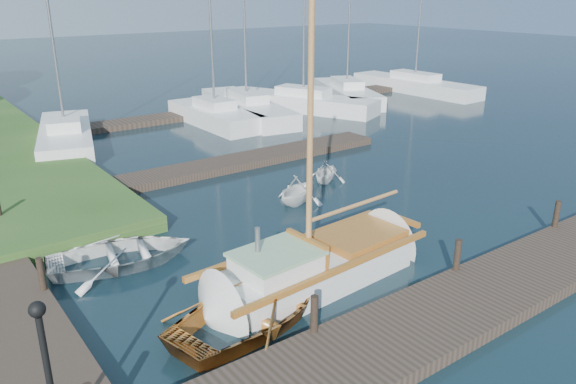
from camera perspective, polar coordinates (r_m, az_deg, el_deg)
ground at (r=16.99m, az=-0.00°, el=-3.81°), size 160.00×160.00×0.00m
near_dock at (r=13.11m, az=16.00°, el=-11.59°), size 18.00×2.20×0.30m
far_dock at (r=23.09m, az=-5.53°, el=2.97°), size 14.00×1.60×0.30m
pontoon at (r=35.05m, az=-2.27°, el=8.88°), size 30.00×1.60×0.30m
mooring_post_1 at (r=11.53m, az=2.69°, el=-12.24°), size 0.16×0.16×0.80m
mooring_post_2 at (r=14.45m, az=16.84°, el=-6.12°), size 0.16×0.16×0.80m
mooring_post_3 at (r=18.03m, az=25.63°, el=-2.03°), size 0.16×0.16×0.80m
mooring_post_4 at (r=14.14m, az=-23.77°, el=-7.62°), size 0.16×0.16×0.80m
lamp_post at (r=9.12m, az=-23.46°, el=-14.91°), size 0.24×0.24×2.44m
sailboat at (r=14.05m, az=3.18°, el=-7.63°), size 7.27×2.47×9.83m
dinghy at (r=12.37m, az=-3.24°, el=-11.24°), size 4.84×3.93×0.88m
tender_a at (r=15.38m, az=-16.60°, el=-5.78°), size 4.14×3.31×0.77m
tender_b at (r=18.94m, az=1.01°, el=0.51°), size 2.61×2.46×1.10m
tender_d at (r=21.14m, az=3.90°, el=2.33°), size 2.32×2.24×0.94m
marina_boat_0 at (r=27.76m, az=-21.65°, el=5.45°), size 4.29×8.26×11.47m
marina_boat_2 at (r=30.51m, az=-7.45°, el=7.88°), size 2.21×6.92×10.26m
marina_boat_3 at (r=32.55m, az=-4.24°, el=8.76°), size 3.90×10.01×13.15m
marina_boat_4 at (r=33.92m, az=1.55°, el=9.23°), size 5.69×9.13×10.27m
marina_boat_5 at (r=37.25m, az=5.98°, el=10.09°), size 5.32×8.48×10.36m
marina_boat_7 at (r=41.13m, az=12.75°, el=10.64°), size 2.53×10.03×11.01m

